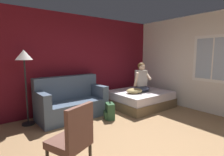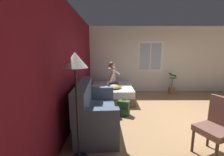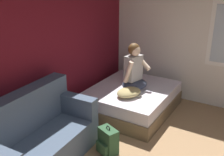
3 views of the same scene
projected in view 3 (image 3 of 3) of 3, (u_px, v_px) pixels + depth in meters
The scene contains 7 objects.
wall_back_accent at pixel (13, 62), 3.74m from camera, with size 10.79×0.16×2.70m, color maroon.
bed at pixel (132, 99), 5.14m from camera, with size 1.72×1.47×0.48m.
couch at pixel (37, 138), 3.63m from camera, with size 1.74×0.92×1.04m.
person_seated at pixel (134, 70), 4.93m from camera, with size 0.61×0.55×0.88m.
backpack at pixel (108, 141), 3.90m from camera, with size 0.31×0.35×0.46m.
throw_pillow at pixel (129, 92), 4.69m from camera, with size 0.48×0.36×0.14m, color tan.
cell_phone at pixel (138, 96), 4.68m from camera, with size 0.07×0.14×0.01m, color #B7B7BC.
Camera 3 is at (-2.32, -0.08, 2.48)m, focal length 42.00 mm.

